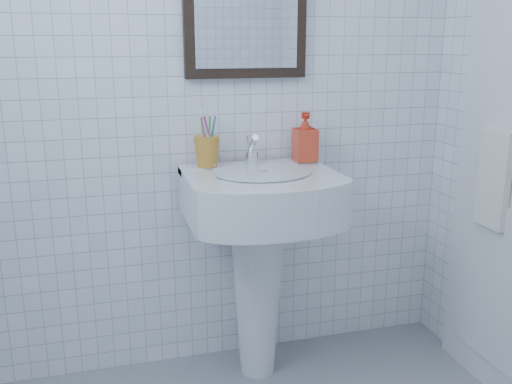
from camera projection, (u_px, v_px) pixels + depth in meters
name	position (u px, v px, depth m)	size (l,w,h in m)	color
wall_back	(201.00, 76.00, 2.29)	(2.20, 0.02, 2.50)	white
washbasin	(259.00, 240.00, 2.30)	(0.59, 0.43, 0.90)	white
faucet	(252.00, 152.00, 2.32)	(0.05, 0.12, 0.13)	silver
toothbrush_cup	(207.00, 152.00, 2.27)	(0.10, 0.10, 0.12)	orange
soap_dispenser	(305.00, 137.00, 2.38)	(0.09, 0.09, 0.20)	red
towel_ring	(503.00, 133.00, 2.15)	(0.18, 0.18, 0.01)	silver
hand_towel	(494.00, 180.00, 2.19)	(0.03, 0.16, 0.38)	white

